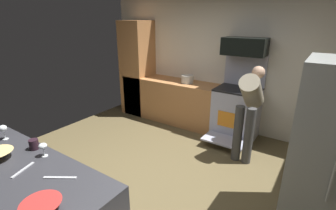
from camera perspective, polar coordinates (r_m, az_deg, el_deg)
ground_plane at (r=3.60m, az=-3.86°, el=-17.23°), size 5.20×4.80×0.02m
wall_back at (r=5.00m, az=12.60°, el=9.46°), size 5.20×0.12×2.60m
lower_cabinet_run at (r=5.30m, az=1.40°, el=0.99°), size 2.40×0.60×0.90m
cabinet_column at (r=5.73m, az=-7.10°, el=8.49°), size 0.60×0.60×2.10m
oven_range at (r=4.71m, az=15.66°, el=-1.44°), size 0.76×1.04×1.53m
microwave at (r=4.53m, az=17.45°, el=12.91°), size 0.74×0.38×0.30m
person_cook at (r=3.93m, az=18.41°, el=-0.32°), size 0.31×0.66×1.45m
counter_island at (r=2.84m, az=-30.65°, el=-20.40°), size 1.98×0.80×0.90m
mixing_bowl_large at (r=2.00m, az=-27.46°, el=-20.40°), size 0.28×0.28×0.07m
wine_glass_mid at (r=2.62m, az=-27.20°, el=-8.65°), size 0.08×0.08×0.14m
wine_glass_far at (r=3.18m, az=-34.13°, el=-4.64°), size 0.08×0.08×0.17m
mug_coffee at (r=2.83m, az=-28.84°, el=-8.05°), size 0.09×0.09×0.10m
knife_chef at (r=2.54m, az=-30.79°, el=-12.88°), size 0.10×0.24×0.01m
knife_paring at (r=2.29m, az=-23.93°, el=-15.24°), size 0.24×0.17×0.01m
stock_pot at (r=4.99m, az=4.55°, el=6.08°), size 0.25×0.25×0.16m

